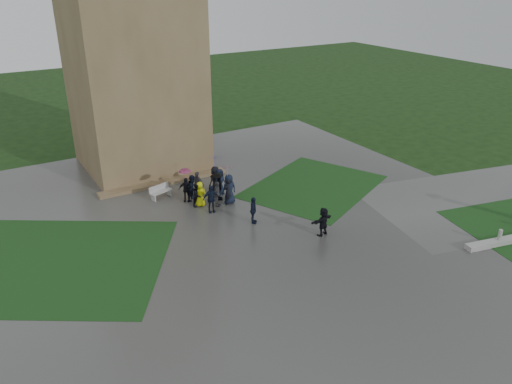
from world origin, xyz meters
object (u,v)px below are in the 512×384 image
bench (160,191)px  pedestrian_mid (253,210)px  tower (131,41)px  pedestrian_near (323,222)px

bench → pedestrian_mid: pedestrian_mid is taller
tower → pedestrian_mid: size_ratio=11.23×
pedestrian_mid → pedestrian_near: size_ratio=0.98×
bench → pedestrian_near: (5.89, -9.23, 0.37)m
tower → pedestrian_near: 18.30m
tower → pedestrian_mid: (2.30, -12.46, -8.18)m
tower → pedestrian_near: (4.86, -15.64, -8.16)m
tower → bench: size_ratio=11.51×
bench → pedestrian_mid: size_ratio=0.98×
bench → pedestrian_near: size_ratio=0.96×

